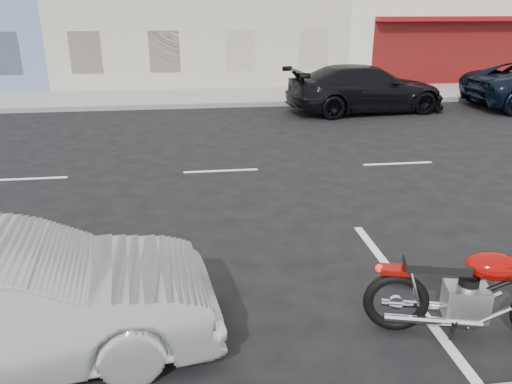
# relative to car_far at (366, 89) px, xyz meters

# --- Properties ---
(ground) EXTENTS (120.00, 120.00, 0.00)m
(ground) POSITION_rel_car_far_xyz_m (-3.16, -5.68, -0.76)
(ground) COLOR black
(ground) RESTS_ON ground
(sidewalk_far) EXTENTS (80.00, 3.40, 0.15)m
(sidewalk_far) POSITION_rel_car_far_xyz_m (-8.16, 3.02, -0.69)
(sidewalk_far) COLOR gray
(sidewalk_far) RESTS_ON ground
(curb_far) EXTENTS (80.00, 0.12, 0.16)m
(curb_far) POSITION_rel_car_far_xyz_m (-8.16, 1.32, -0.68)
(curb_far) COLOR gray
(curb_far) RESTS_ON ground
(car_far) EXTENTS (5.46, 2.71, 1.53)m
(car_far) POSITION_rel_car_far_xyz_m (0.00, 0.00, 0.00)
(car_far) COLOR black
(car_far) RESTS_ON ground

